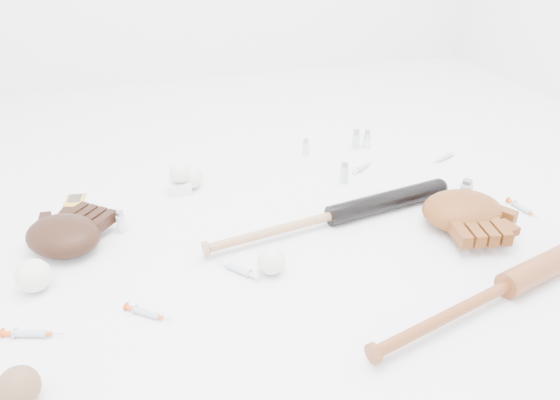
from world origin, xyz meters
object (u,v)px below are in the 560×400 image
object	(u,v)px
bat_dark	(332,216)
pedestal	(181,187)
glove_dark	(63,235)
bat_wood	(508,285)

from	to	relation	value
bat_dark	pedestal	distance (m)	0.51
bat_dark	glove_dark	distance (m)	0.74
bat_dark	bat_wood	world-z (taller)	bat_wood
bat_wood	glove_dark	bearing A→B (deg)	138.02
bat_wood	glove_dark	world-z (taller)	glove_dark
bat_dark	bat_wood	xyz separation A→B (m)	(0.28, -0.42, 0.00)
bat_wood	pedestal	world-z (taller)	bat_wood
bat_dark	pedestal	world-z (taller)	bat_dark
glove_dark	pedestal	size ratio (longest dim) A/B	3.75
pedestal	bat_dark	bearing A→B (deg)	-40.03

